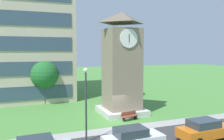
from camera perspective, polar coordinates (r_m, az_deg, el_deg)
name	(u,v)px	position (r m, az deg, el deg)	size (l,w,h in m)	color
ground_plane	(119,122)	(24.36, 1.77, -12.35)	(160.00, 160.00, 0.00)	#4C893D
kerb_strip	(128,128)	(22.65, 3.76, -13.68)	(120.00, 1.60, 0.01)	#9E9E99
office_building	(11,24)	(39.85, -23.00, 10.17)	(16.86, 14.55, 22.40)	beige
clock_tower	(122,68)	(26.81, 2.34, 0.37)	(4.84, 4.84, 11.37)	gray
park_bench	(129,116)	(24.93, 4.19, -10.86)	(1.86, 0.80, 0.88)	brown
street_lamp	(86,96)	(18.55, -6.24, -6.29)	(0.36, 0.36, 5.81)	#333338
tree_by_building	(44,75)	(32.91, -15.83, -1.09)	(3.71, 3.71, 5.80)	#513823
tree_near_tower	(125,73)	(36.94, 3.16, -0.64)	(3.71, 3.71, 5.58)	#513823
parked_car_white	(133,139)	(17.73, 4.96, -16.05)	(4.41, 2.03, 1.69)	silver
parked_car_orange	(205,129)	(20.91, 21.28, -13.10)	(4.58, 2.09, 1.69)	orange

